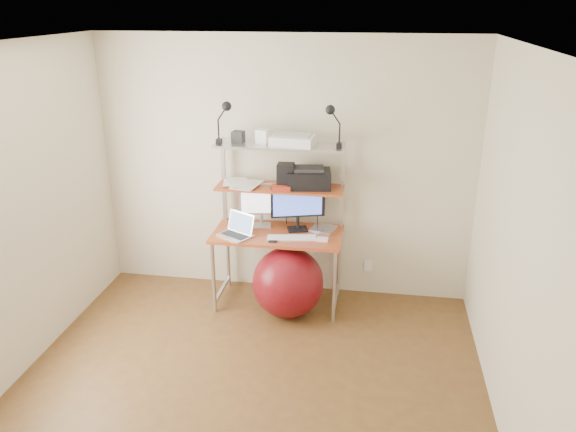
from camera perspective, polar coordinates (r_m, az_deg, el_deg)
name	(u,v)px	position (r m, az deg, el deg)	size (l,w,h in m)	color
room	(239,245)	(3.73, -5.03, -2.93)	(3.60, 3.60, 3.60)	brown
computer_desk	(279,209)	(5.20, -0.95, 0.75)	(1.20, 0.60, 1.57)	#B95224
wall_outlet	(368,266)	(5.65, 8.15, -5.01)	(0.08, 0.01, 0.12)	white
monitor_silver	(261,202)	(5.30, -2.75, 1.43)	(0.41, 0.17, 0.45)	#B1B1B5
monitor_black	(298,204)	(5.21, 1.01, 1.24)	(0.50, 0.20, 0.51)	black
laptop	(238,231)	(5.17, -5.09, -1.48)	(0.38, 0.35, 0.26)	silver
keyboard	(292,238)	(5.09, 0.38, -2.23)	(0.44, 0.13, 0.01)	white
mouse	(322,239)	(5.05, 3.51, -2.38)	(0.10, 0.06, 0.03)	white
mac_mini	(323,230)	(5.25, 3.61, -1.39)	(0.21, 0.21, 0.04)	silver
phone	(273,239)	(5.07, -1.49, -2.36)	(0.07, 0.14, 0.01)	black
printer	(309,178)	(5.15, 2.13, 3.88)	(0.43, 0.32, 0.19)	black
nas_cube	(286,176)	(5.14, -0.23, 4.11)	(0.15, 0.15, 0.22)	black
red_box	(281,188)	(5.08, -0.73, 2.88)	(0.17, 0.11, 0.05)	#B3321C
scanner	(293,140)	(5.04, 0.46, 7.74)	(0.40, 0.28, 0.10)	white
box_white	(263,136)	(5.11, -2.59, 8.07)	(0.11, 0.09, 0.13)	white
box_grey	(238,137)	(5.16, -5.08, 8.02)	(0.10, 0.10, 0.10)	#29292B
clip_lamp_left	(225,113)	(5.05, -6.42, 10.34)	(0.15, 0.09, 0.39)	black
clip_lamp_right	(332,117)	(4.90, 4.51, 10.01)	(0.15, 0.08, 0.38)	black
exercise_ball	(288,282)	(5.21, -0.01, -6.76)	(0.66, 0.66, 0.66)	maroon
paper_stack	(241,183)	(5.27, -4.76, 3.33)	(0.41, 0.41, 0.02)	white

